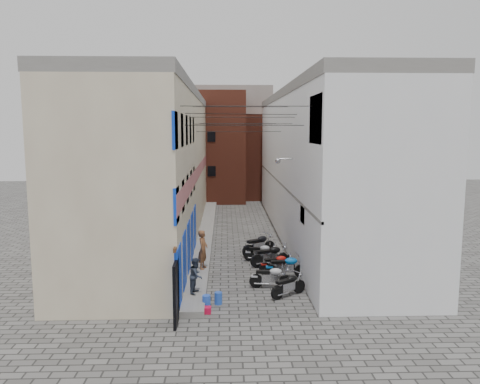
{
  "coord_description": "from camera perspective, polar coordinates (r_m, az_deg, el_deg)",
  "views": [
    {
      "loc": [
        -0.83,
        -15.79,
        6.64
      ],
      "look_at": [
        0.04,
        11.23,
        3.0
      ],
      "focal_mm": 35.0,
      "sensor_mm": 36.0,
      "label": 1
    }
  ],
  "objects": [
    {
      "name": "motorcycle_d",
      "position": [
        21.97,
        4.56,
        -8.59
      ],
      "size": [
        1.79,
        0.85,
        0.99
      ],
      "primitive_type": null,
      "rotation": [
        0.0,
        0.0,
        -1.38
      ],
      "color": "#B1130C",
      "rests_on": "ground"
    },
    {
      "name": "ground",
      "position": [
        17.15,
        1.12,
        -15.12
      ],
      "size": [
        90.0,
        90.0,
        0.0
      ],
      "primitive_type": "plane",
      "color": "#4F4D4B",
      "rests_on": "ground"
    },
    {
      "name": "building_right",
      "position": [
        29.45,
        9.6,
        3.4
      ],
      "size": [
        5.94,
        26.0,
        9.0
      ],
      "color": "white",
      "rests_on": "ground"
    },
    {
      "name": "water_jug_near",
      "position": [
        17.99,
        -4.12,
        -13.18
      ],
      "size": [
        0.36,
        0.36,
        0.49
      ],
      "primitive_type": "cylinder",
      "rotation": [
        0.0,
        0.0,
        -0.15
      ],
      "color": "blue",
      "rests_on": "ground"
    },
    {
      "name": "motorcycle_a",
      "position": [
        19.11,
        5.93,
        -11.09
      ],
      "size": [
        1.76,
        1.47,
        1.02
      ],
      "primitive_type": null,
      "rotation": [
        0.0,
        0.0,
        -0.96
      ],
      "color": "black",
      "rests_on": "ground"
    },
    {
      "name": "building_far_concrete",
      "position": [
        49.81,
        -0.89,
        6.36
      ],
      "size": [
        8.0,
        5.0,
        11.0
      ],
      "primitive_type": "cube",
      "color": "slate",
      "rests_on": "ground"
    },
    {
      "name": "motorcycle_b",
      "position": [
        19.98,
        3.8,
        -10.15
      ],
      "size": [
        1.88,
        0.77,
        1.06
      ],
      "primitive_type": null,
      "rotation": [
        0.0,
        0.0,
        -1.68
      ],
      "color": "#B8B8BD",
      "rests_on": "ground"
    },
    {
      "name": "motorcycle_c",
      "position": [
        21.24,
        5.66,
        -8.94
      ],
      "size": [
        2.05,
        0.75,
        1.17
      ],
      "primitive_type": null,
      "rotation": [
        0.0,
        0.0,
        -1.51
      ],
      "color": "#0B5FB0",
      "rests_on": "ground"
    },
    {
      "name": "person_a",
      "position": [
        21.7,
        -4.54,
        -7.01
      ],
      "size": [
        0.57,
        0.74,
        1.8
      ],
      "primitive_type": "imported",
      "rotation": [
        0.0,
        0.0,
        1.33
      ],
      "color": "brown",
      "rests_on": "plinth"
    },
    {
      "name": "red_crate",
      "position": [
        17.56,
        -4.18,
        -14.16
      ],
      "size": [
        0.39,
        0.3,
        0.23
      ],
      "primitive_type": "cube",
      "rotation": [
        0.0,
        0.0,
        -0.05
      ],
      "color": "red",
      "rests_on": "ground"
    },
    {
      "name": "plinth",
      "position": [
        29.54,
        -4.18,
        -5.09
      ],
      "size": [
        0.9,
        26.0,
        0.25
      ],
      "primitive_type": "cube",
      "color": "slate",
      "rests_on": "ground"
    },
    {
      "name": "motorcycle_f",
      "position": [
        23.82,
        2.59,
        -7.27
      ],
      "size": [
        1.78,
        0.73,
        1.01
      ],
      "primitive_type": null,
      "rotation": [
        0.0,
        0.0,
        -1.68
      ],
      "color": "#9D9EA1",
      "rests_on": "ground"
    },
    {
      "name": "building_left",
      "position": [
        29.11,
        -10.05,
        3.33
      ],
      "size": [
        5.1,
        27.0,
        9.0
      ],
      "color": "#C0AE91",
      "rests_on": "ground"
    },
    {
      "name": "building_far_brick_left",
      "position": [
        43.83,
        -3.38,
        5.51
      ],
      "size": [
        6.0,
        6.0,
        10.0
      ],
      "primitive_type": "cube",
      "color": "brown",
      "rests_on": "ground"
    },
    {
      "name": "far_shopfront",
      "position": [
        41.36,
        -0.67,
        0.11
      ],
      "size": [
        2.0,
        0.3,
        2.4
      ],
      "primitive_type": "cube",
      "color": "black",
      "rests_on": "ground"
    },
    {
      "name": "motorcycle_g",
      "position": [
        24.94,
        2.31,
        -6.32
      ],
      "size": [
        2.12,
        1.78,
        1.23
      ],
      "primitive_type": null,
      "rotation": [
        0.0,
        0.0,
        -0.95
      ],
      "color": "black",
      "rests_on": "ground"
    },
    {
      "name": "overhead_wires",
      "position": [
        23.45,
        0.19,
        8.85
      ],
      "size": [
        5.8,
        13.02,
        1.32
      ],
      "color": "black",
      "rests_on": "ground"
    },
    {
      "name": "motorcycle_e",
      "position": [
        22.95,
        3.74,
        -7.63
      ],
      "size": [
        2.14,
        1.2,
        1.18
      ],
      "primitive_type": null,
      "rotation": [
        0.0,
        0.0,
        -1.28
      ],
      "color": "black",
      "rests_on": "ground"
    },
    {
      "name": "water_jug_far",
      "position": [
        18.33,
        -2.66,
        -12.8
      ],
      "size": [
        0.31,
        0.31,
        0.47
      ],
      "primitive_type": "cylinder",
      "rotation": [
        0.0,
        0.0,
        0.05
      ],
      "color": "blue",
      "rests_on": "ground"
    },
    {
      "name": "person_b",
      "position": [
        18.68,
        -5.37,
        -10.09
      ],
      "size": [
        0.67,
        0.79,
        1.41
      ],
      "primitive_type": "imported",
      "rotation": [
        0.0,
        0.0,
        1.35
      ],
      "color": "#2D3544",
      "rests_on": "plinth"
    },
    {
      "name": "building_far_brick_right",
      "position": [
        46.02,
        2.95,
        4.37
      ],
      "size": [
        5.0,
        6.0,
        8.0
      ],
      "primitive_type": "cube",
      "color": "brown",
      "rests_on": "ground"
    }
  ]
}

